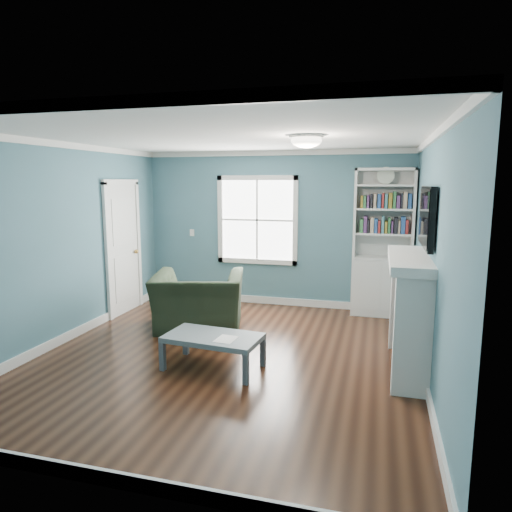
# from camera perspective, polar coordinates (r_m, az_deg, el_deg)

# --- Properties ---
(floor) EXTENTS (5.00, 5.00, 0.00)m
(floor) POSITION_cam_1_polar(r_m,az_deg,el_deg) (5.68, -3.55, -12.40)
(floor) COLOR black
(floor) RESTS_ON ground
(room_walls) EXTENTS (5.00, 5.00, 5.00)m
(room_walls) POSITION_cam_1_polar(r_m,az_deg,el_deg) (5.30, -3.72, 3.69)
(room_walls) COLOR #426F7B
(room_walls) RESTS_ON ground
(trim) EXTENTS (4.50, 5.00, 2.60)m
(trim) POSITION_cam_1_polar(r_m,az_deg,el_deg) (5.35, -3.68, 0.01)
(trim) COLOR white
(trim) RESTS_ON ground
(window) EXTENTS (1.40, 0.06, 1.50)m
(window) POSITION_cam_1_polar(r_m,az_deg,el_deg) (7.77, 0.15, 4.51)
(window) COLOR white
(window) RESTS_ON room_walls
(bookshelf) EXTENTS (0.90, 0.35, 2.31)m
(bookshelf) POSITION_cam_1_polar(r_m,az_deg,el_deg) (7.38, 15.46, -0.19)
(bookshelf) COLOR silver
(bookshelf) RESTS_ON ground
(fireplace) EXTENTS (0.44, 1.58, 1.30)m
(fireplace) POSITION_cam_1_polar(r_m,az_deg,el_deg) (5.40, 18.65, -6.90)
(fireplace) COLOR black
(fireplace) RESTS_ON ground
(tv) EXTENTS (0.06, 1.10, 0.65)m
(tv) POSITION_cam_1_polar(r_m,az_deg,el_deg) (5.23, 20.59, 4.62)
(tv) COLOR black
(tv) RESTS_ON fireplace
(door) EXTENTS (0.12, 0.98, 2.17)m
(door) POSITION_cam_1_polar(r_m,az_deg,el_deg) (7.58, -16.25, 1.15)
(door) COLOR silver
(door) RESTS_ON ground
(ceiling_fixture) EXTENTS (0.38, 0.38, 0.15)m
(ceiling_fixture) POSITION_cam_1_polar(r_m,az_deg,el_deg) (5.17, 6.32, 14.25)
(ceiling_fixture) COLOR white
(ceiling_fixture) RESTS_ON room_walls
(light_switch) EXTENTS (0.08, 0.01, 0.12)m
(light_switch) POSITION_cam_1_polar(r_m,az_deg,el_deg) (8.19, -8.00, 2.91)
(light_switch) COLOR white
(light_switch) RESTS_ON room_walls
(recliner) EXTENTS (1.40, 1.09, 1.08)m
(recliner) POSITION_cam_1_polar(r_m,az_deg,el_deg) (6.58, -7.22, -4.47)
(recliner) COLOR black
(recliner) RESTS_ON ground
(coffee_table) EXTENTS (1.12, 0.68, 0.39)m
(coffee_table) POSITION_cam_1_polar(r_m,az_deg,el_deg) (5.24, -5.38, -10.36)
(coffee_table) COLOR #474D55
(coffee_table) RESTS_ON ground
(paper_sheet) EXTENTS (0.23, 0.28, 0.00)m
(paper_sheet) POSITION_cam_1_polar(r_m,az_deg,el_deg) (5.09, -3.78, -10.33)
(paper_sheet) COLOR white
(paper_sheet) RESTS_ON coffee_table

